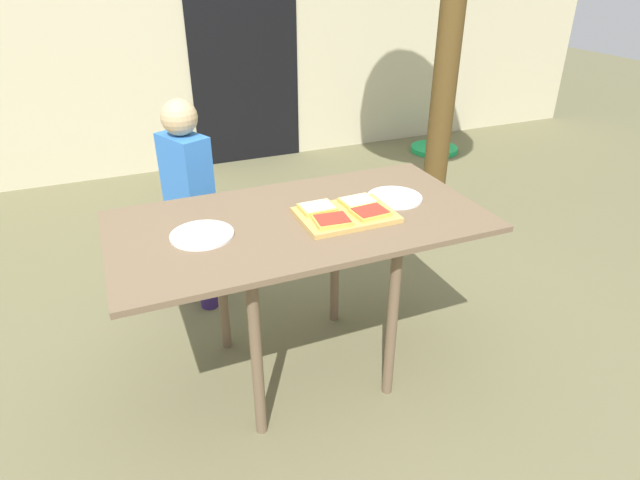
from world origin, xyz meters
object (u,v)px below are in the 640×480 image
(dining_table, at_px, (300,236))
(plate_white_right, at_px, (394,198))
(pizza_slice_far_right, at_px, (358,201))
(child_left, at_px, (189,194))
(pizza_slice_near_left, at_px, (332,220))
(garden_hose_coil, at_px, (434,149))
(cutting_board, at_px, (346,215))
(pizza_slice_near_right, at_px, (370,212))
(pizza_slice_far_left, at_px, (317,208))
(plate_white_left, at_px, (202,235))

(dining_table, height_order, plate_white_right, plate_white_right)
(pizza_slice_far_right, relative_size, child_left, 0.13)
(pizza_slice_near_left, bearing_deg, pizza_slice_far_right, 36.27)
(pizza_slice_near_left, bearing_deg, garden_hose_coil, 48.79)
(dining_table, xyz_separation_m, plate_white_right, (0.42, 0.02, 0.08))
(garden_hose_coil, bearing_deg, plate_white_right, -127.90)
(cutting_board, bearing_deg, plate_white_right, 17.60)
(dining_table, height_order, pizza_slice_far_right, pizza_slice_far_right)
(cutting_board, xyz_separation_m, pizza_slice_near_right, (0.08, -0.05, 0.02))
(cutting_board, distance_m, child_left, 0.89)
(cutting_board, distance_m, pizza_slice_near_right, 0.09)
(plate_white_right, bearing_deg, pizza_slice_far_left, -177.36)
(pizza_slice_far_left, bearing_deg, plate_white_right, 2.64)
(pizza_slice_near_right, relative_size, plate_white_right, 0.61)
(pizza_slice_far_left, bearing_deg, child_left, 119.41)
(cutting_board, height_order, pizza_slice_near_left, pizza_slice_near_left)
(plate_white_right, relative_size, plate_white_left, 1.00)
(pizza_slice_near_right, height_order, plate_white_right, pizza_slice_near_right)
(dining_table, bearing_deg, pizza_slice_near_left, -53.85)
(pizza_slice_far_left, relative_size, garden_hose_coil, 0.31)
(cutting_board, height_order, pizza_slice_near_right, pizza_slice_near_right)
(cutting_board, distance_m, plate_white_right, 0.27)
(pizza_slice_far_right, height_order, plate_white_right, pizza_slice_far_right)
(plate_white_right, bearing_deg, pizza_slice_near_left, -157.71)
(pizza_slice_near_left, bearing_deg, plate_white_right, 22.29)
(plate_white_left, bearing_deg, cutting_board, -6.21)
(pizza_slice_far_right, bearing_deg, plate_white_right, 6.68)
(pizza_slice_near_left, height_order, plate_white_right, pizza_slice_near_left)
(cutting_board, distance_m, pizza_slice_near_left, 0.10)
(cutting_board, relative_size, plate_white_right, 1.59)
(plate_white_left, xyz_separation_m, garden_hose_coil, (2.52, 2.25, -0.71))
(pizza_slice_near_right, relative_size, pizza_slice_far_right, 1.02)
(pizza_slice_near_left, height_order, pizza_slice_far_right, same)
(pizza_slice_far_right, bearing_deg, cutting_board, -142.35)
(child_left, bearing_deg, pizza_slice_near_left, -64.03)
(pizza_slice_far_left, distance_m, plate_white_left, 0.45)
(pizza_slice_near_right, distance_m, pizza_slice_near_left, 0.16)
(plate_white_right, bearing_deg, garden_hose_coil, 52.10)
(pizza_slice_near_right, bearing_deg, cutting_board, 148.01)
(pizza_slice_far_left, xyz_separation_m, plate_white_left, (-0.44, -0.01, -0.02))
(pizza_slice_near_left, height_order, plate_white_left, pizza_slice_near_left)
(pizza_slice_near_right, bearing_deg, pizza_slice_far_left, 145.91)
(pizza_slice_far_left, relative_size, pizza_slice_far_right, 0.96)
(child_left, relative_size, garden_hose_coil, 2.49)
(pizza_slice_far_left, height_order, child_left, child_left)
(pizza_slice_near_right, distance_m, plate_white_right, 0.22)
(dining_table, relative_size, garden_hose_coil, 3.32)
(cutting_board, relative_size, garden_hose_coil, 0.85)
(pizza_slice_near_left, distance_m, child_left, 0.90)
(cutting_board, xyz_separation_m, pizza_slice_near_left, (-0.08, -0.06, 0.02))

